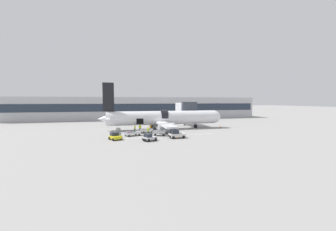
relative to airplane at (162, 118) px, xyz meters
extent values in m
plane|color=gray|center=(-1.86, -3.47, -2.86)|extent=(500.00, 500.00, 0.00)
cube|color=silver|center=(-0.70, -10.84, -2.85)|extent=(20.27, 2.26, 0.01)
cube|color=#B2B2B7|center=(-1.86, 33.47, 1.55)|extent=(98.17, 11.62, 8.81)
cube|color=#232D3D|center=(-1.86, 27.60, 1.99)|extent=(96.20, 0.16, 2.82)
cylinder|color=#4C4C51|center=(8.38, 6.35, -1.06)|extent=(0.60, 0.60, 3.60)
cube|color=silver|center=(8.38, 6.35, 2.32)|extent=(3.16, 9.15, 3.16)
cube|color=#333842|center=(8.38, 2.38, 2.32)|extent=(4.11, 1.60, 3.79)
cylinder|color=silver|center=(0.46, 0.00, 0.13)|extent=(28.81, 3.55, 3.55)
sphere|color=silver|center=(14.86, 0.00, 0.13)|extent=(3.38, 3.38, 3.38)
cone|color=silver|center=(-13.94, 0.00, 0.13)|extent=(4.09, 3.27, 3.27)
cylinder|color=black|center=(0.46, -0.03, 0.45)|extent=(1.73, 3.56, 3.56)
cube|color=black|center=(-13.28, 0.00, 5.42)|extent=(2.66, 0.28, 7.03)
cube|color=silver|center=(-13.35, -3.54, 0.48)|extent=(0.99, 7.09, 0.20)
cube|color=silver|center=(-13.35, 3.55, 0.48)|extent=(0.99, 7.09, 0.20)
cube|color=silver|center=(-0.69, -6.87, -0.85)|extent=(2.36, 12.67, 0.40)
cube|color=silver|center=(-0.69, 6.87, -0.85)|extent=(2.36, 12.67, 0.40)
cylinder|color=#B2B7BF|center=(-0.49, -7.10, -1.63)|extent=(3.59, 2.39, 2.39)
cylinder|color=#B2B7BF|center=(-0.49, 7.10, -1.63)|extent=(3.59, 2.39, 2.39)
cube|color=black|center=(-5.88, -1.75, -0.50)|extent=(1.70, 0.12, 1.40)
cylinder|color=#56565B|center=(9.39, 0.00, -1.55)|extent=(0.22, 0.22, 1.58)
sphere|color=black|center=(9.39, 0.00, -2.34)|extent=(1.04, 1.04, 1.04)
cylinder|color=#56565B|center=(-2.42, -2.47, -1.55)|extent=(0.22, 0.22, 1.58)
sphere|color=black|center=(-2.42, -2.47, -2.34)|extent=(1.04, 1.04, 1.04)
cylinder|color=#56565B|center=(-2.42, 2.48, -1.55)|extent=(0.22, 0.22, 1.58)
sphere|color=black|center=(-2.42, 2.48, -2.34)|extent=(1.04, 1.04, 1.04)
cube|color=silver|center=(-5.50, -14.76, -2.36)|extent=(2.84, 2.49, 0.52)
cube|color=#232833|center=(-5.87, -14.97, -1.80)|extent=(1.57, 1.63, 0.62)
cube|color=black|center=(-6.60, -15.39, -2.46)|extent=(0.77, 1.21, 0.26)
sphere|color=black|center=(-6.57, -14.57, -2.58)|extent=(0.56, 0.56, 0.56)
sphere|color=black|center=(-5.87, -15.78, -2.58)|extent=(0.56, 0.56, 0.56)
sphere|color=black|center=(-5.14, -13.74, -2.58)|extent=(0.56, 0.56, 0.56)
sphere|color=black|center=(-4.44, -14.95, -2.58)|extent=(0.56, 0.56, 0.56)
cube|color=silver|center=(0.24, -13.20, -2.28)|extent=(3.25, 1.90, 0.69)
cube|color=#232833|center=(-0.31, -13.24, -1.56)|extent=(1.51, 1.53, 0.76)
cube|color=black|center=(-1.38, -13.31, -2.41)|extent=(0.22, 1.52, 0.34)
sphere|color=black|center=(-0.88, -12.48, -2.58)|extent=(0.56, 0.56, 0.56)
sphere|color=black|center=(-0.77, -14.07, -2.58)|extent=(0.56, 0.56, 0.56)
sphere|color=black|center=(1.25, -12.33, -2.58)|extent=(0.56, 0.56, 0.56)
sphere|color=black|center=(1.36, -13.93, -2.58)|extent=(0.56, 0.56, 0.56)
cube|color=yellow|center=(-11.68, -12.18, -2.36)|extent=(2.53, 2.82, 0.52)
cube|color=#232833|center=(-11.86, -11.82, -1.79)|extent=(1.74, 1.57, 0.62)
cube|color=black|center=(-12.21, -11.10, -2.46)|extent=(1.40, 0.78, 0.26)
sphere|color=black|center=(-11.32, -11.12, -2.58)|extent=(0.56, 0.56, 0.56)
sphere|color=black|center=(-12.74, -11.83, -2.58)|extent=(0.56, 0.56, 0.56)
sphere|color=black|center=(-10.61, -12.53, -2.58)|extent=(0.56, 0.56, 0.56)
sphere|color=black|center=(-12.03, -13.24, -2.58)|extent=(0.56, 0.56, 0.56)
cube|color=silver|center=(-4.81, -5.48, -2.41)|extent=(3.15, 2.66, 0.05)
cube|color=silver|center=(-3.62, -6.06, -2.16)|extent=(0.77, 1.51, 0.44)
cube|color=silver|center=(-5.16, -6.19, -2.16)|extent=(2.41, 1.21, 0.44)
cube|color=silver|center=(-4.46, -4.76, -2.16)|extent=(2.41, 1.21, 0.44)
cube|color=#333338|center=(-3.19, -6.27, -2.60)|extent=(0.84, 0.47, 0.06)
sphere|color=black|center=(-4.32, -6.63, -2.66)|extent=(0.40, 0.40, 0.40)
sphere|color=black|center=(-3.60, -5.15, -2.66)|extent=(0.40, 0.40, 0.40)
sphere|color=black|center=(-6.02, -5.81, -2.66)|extent=(0.40, 0.40, 0.40)
sphere|color=black|center=(-5.30, -4.32, -2.66)|extent=(0.40, 0.40, 0.40)
cube|color=black|center=(-4.77, -5.64, -2.19)|extent=(0.38, 0.31, 0.38)
cube|color=#4C1E1E|center=(-4.33, -5.79, -2.16)|extent=(0.54, 0.44, 0.45)
cube|color=black|center=(-5.61, -4.98, -2.19)|extent=(0.57, 0.42, 0.39)
cube|color=silver|center=(-8.21, -8.38, -2.41)|extent=(3.76, 2.80, 0.05)
cube|color=silver|center=(-6.66, -7.83, -2.19)|extent=(0.65, 1.69, 0.39)
cube|color=silver|center=(-7.93, -9.19, -2.19)|extent=(3.12, 1.16, 0.39)
cube|color=silver|center=(-8.50, -7.57, -2.19)|extent=(3.12, 1.16, 0.39)
cube|color=#333338|center=(-6.21, -7.66, -2.60)|extent=(0.87, 0.38, 0.06)
sphere|color=black|center=(-6.81, -8.82, -2.66)|extent=(0.40, 0.40, 0.40)
sphere|color=black|center=(-7.40, -7.15, -2.66)|extent=(0.40, 0.40, 0.40)
sphere|color=black|center=(-9.02, -9.61, -2.66)|extent=(0.40, 0.40, 0.40)
sphere|color=black|center=(-9.62, -7.93, -2.66)|extent=(0.40, 0.40, 0.40)
cube|color=#2D2D33|center=(-8.32, -8.05, -2.19)|extent=(0.50, 0.44, 0.38)
cube|color=#721951|center=(-8.92, -8.90, -2.15)|extent=(0.58, 0.38, 0.47)
cube|color=#14472D|center=(-7.69, -7.86, -2.17)|extent=(0.40, 0.33, 0.43)
cube|color=#B7BABF|center=(-2.68, -9.74, -2.29)|extent=(3.00, 2.32, 0.05)
cube|color=#B7BABF|center=(-1.46, -10.14, -2.00)|extent=(0.55, 1.51, 0.52)
cube|color=#B7BABF|center=(-2.92, -10.45, -2.00)|extent=(2.47, 0.87, 0.52)
cube|color=#B7BABF|center=(-2.44, -9.02, -2.00)|extent=(2.47, 0.87, 0.52)
cube|color=#333338|center=(-1.00, -10.29, -2.53)|extent=(0.88, 0.36, 0.06)
sphere|color=black|center=(-2.05, -10.77, -2.66)|extent=(0.40, 0.40, 0.40)
sphere|color=black|center=(-1.56, -9.28, -2.66)|extent=(0.40, 0.40, 0.40)
sphere|color=black|center=(-3.80, -10.19, -2.66)|extent=(0.40, 0.40, 0.40)
sphere|color=black|center=(-3.31, -8.70, -2.66)|extent=(0.40, 0.40, 0.40)
cube|color=#4C1E1E|center=(-2.68, -10.01, -2.00)|extent=(0.34, 0.22, 0.52)
cube|color=black|center=(-2.08, -9.85, -2.02)|extent=(0.42, 0.36, 0.49)
cylinder|color=#2D2D33|center=(-6.02, -3.04, -2.42)|extent=(0.41, 0.41, 0.88)
cylinder|color=#CCE523|center=(-6.02, -3.04, -1.63)|extent=(0.52, 0.52, 0.69)
sphere|color=brown|center=(-6.02, -3.04, -1.16)|extent=(0.24, 0.24, 0.24)
cylinder|color=#CCE523|center=(-6.25, -3.12, -1.71)|extent=(0.17, 0.17, 0.64)
cylinder|color=#CCE523|center=(-5.78, -2.96, -1.71)|extent=(0.17, 0.17, 0.64)
cylinder|color=black|center=(-7.23, -2.90, -2.48)|extent=(0.38, 0.38, 0.75)
cylinder|color=#CCE523|center=(-7.23, -2.90, -1.81)|extent=(0.49, 0.49, 0.59)
sphere|color=tan|center=(-7.23, -2.90, -1.41)|extent=(0.21, 0.21, 0.21)
cylinder|color=#CCE523|center=(-7.35, -3.07, -1.87)|extent=(0.16, 0.16, 0.54)
cylinder|color=#CCE523|center=(-7.11, -2.72, -1.87)|extent=(0.16, 0.16, 0.54)
cylinder|color=black|center=(-4.87, -8.26, -2.44)|extent=(0.42, 0.42, 0.83)
cylinder|color=#B7E019|center=(-4.87, -8.26, -1.71)|extent=(0.54, 0.54, 0.65)
sphere|color=beige|center=(-4.87, -8.26, -1.27)|extent=(0.23, 0.23, 0.23)
cylinder|color=#B7E019|center=(-4.74, -8.08, -1.78)|extent=(0.17, 0.17, 0.60)
cylinder|color=#B7E019|center=(-5.00, -8.45, -1.78)|extent=(0.17, 0.17, 0.60)
cylinder|color=#1E2338|center=(-3.52, -3.07, -2.46)|extent=(0.39, 0.39, 0.80)
cylinder|color=orange|center=(-3.52, -3.07, -1.75)|extent=(0.50, 0.50, 0.63)
sphere|color=tan|center=(-3.52, -3.07, -1.32)|extent=(0.22, 0.22, 0.22)
cylinder|color=orange|center=(-3.42, -3.26, -1.82)|extent=(0.16, 0.16, 0.58)
cylinder|color=orange|center=(-3.62, -2.87, -1.82)|extent=(0.16, 0.16, 0.58)
cube|color=#2D2D33|center=(-2.34, -7.22, -2.51)|extent=(0.52, 0.39, 0.69)
cube|color=black|center=(-2.34, -7.22, -2.10)|extent=(0.28, 0.15, 0.12)
cube|color=#14472D|center=(-2.41, -5.69, -2.58)|extent=(0.41, 0.24, 0.55)
cube|color=black|center=(-2.41, -5.69, -2.25)|extent=(0.25, 0.06, 0.12)
cube|color=black|center=(16.04, -1.40, -2.84)|extent=(0.46, 0.46, 0.03)
cone|color=orange|center=(16.04, -1.40, -2.48)|extent=(0.34, 0.34, 0.76)
cylinder|color=white|center=(16.04, -1.40, -2.44)|extent=(0.20, 0.20, 0.09)
cube|color=black|center=(-0.09, -13.98, -2.84)|extent=(0.53, 0.53, 0.03)
cone|color=orange|center=(-0.09, -13.98, -2.58)|extent=(0.39, 0.39, 0.56)
cylinder|color=white|center=(-0.09, -13.98, -2.55)|extent=(0.23, 0.23, 0.07)
cube|color=black|center=(1.56, -6.99, -2.84)|extent=(0.53, 0.53, 0.03)
cone|color=orange|center=(1.56, -6.99, -2.49)|extent=(0.39, 0.39, 0.74)
cylinder|color=white|center=(1.56, -6.99, -2.45)|extent=(0.23, 0.23, 0.09)
camera|label=1|loc=(-11.30, -52.08, 4.52)|focal=22.00mm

